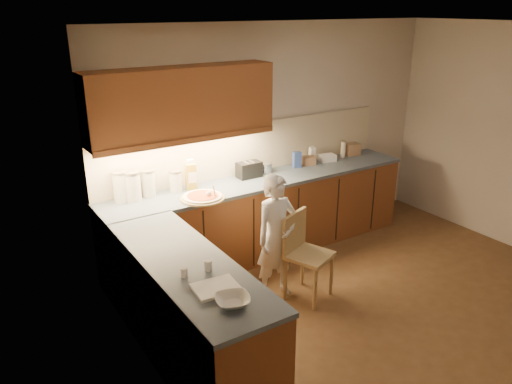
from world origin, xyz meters
TOP-DOWN VIEW (x-y plane):
  - room at (0.00, 0.00)m, footprint 4.54×4.50m
  - l_counter at (-0.92, 1.25)m, footprint 3.77×2.62m
  - backsplash at (-0.38, 1.99)m, footprint 3.75×0.02m
  - upper_cabinets at (-1.27, 1.82)m, footprint 1.95×0.36m
  - pizza_on_board at (-1.25, 1.50)m, footprint 0.45×0.45m
  - child at (-0.79, 0.85)m, footprint 0.48×0.32m
  - wooden_chair at (-0.57, 0.70)m, footprint 0.51×0.51m
  - mixing_bowl at (-1.95, -0.30)m, footprint 0.29×0.29m
  - canister_a at (-1.95, 1.88)m, footprint 0.16×0.16m
  - canister_b at (-1.85, 1.84)m, footprint 0.18×0.18m
  - canister_c at (-1.67, 1.88)m, footprint 0.15×0.15m
  - canister_d at (-1.38, 1.85)m, footprint 0.14×0.14m
  - oil_jug at (-1.22, 1.82)m, footprint 0.13×0.10m
  - toaster at (-0.49, 1.83)m, footprint 0.28×0.16m
  - steel_pot at (-0.24, 1.86)m, footprint 0.16×0.16m
  - blue_box at (0.19, 1.82)m, footprint 0.11×0.08m
  - card_box_a at (0.38, 1.83)m, footprint 0.17×0.14m
  - white_bottle at (0.48, 1.90)m, footprint 0.07×0.07m
  - flat_pack at (0.67, 1.83)m, footprint 0.23×0.18m
  - tall_jar at (0.96, 1.85)m, footprint 0.07×0.07m
  - card_box_b at (1.12, 1.87)m, footprint 0.21×0.18m
  - dough_cloth at (-1.95, -0.07)m, footprint 0.33×0.27m
  - spice_jar_a at (-2.06, 0.20)m, footprint 0.06×0.06m
  - spice_jar_b at (-1.87, 0.19)m, footprint 0.07×0.07m

SIDE VIEW (x-z plane):
  - l_counter at x=-0.92m, z-range 0.00..0.92m
  - wooden_chair at x=-0.57m, z-range 0.07..0.94m
  - child at x=-0.79m, z-range 0.00..1.28m
  - dough_cloth at x=-1.95m, z-range 0.92..0.94m
  - pizza_on_board at x=-1.25m, z-range 0.85..1.03m
  - mixing_bowl at x=-1.95m, z-range 0.92..0.98m
  - spice_jar_a at x=-2.06m, z-range 0.92..0.99m
  - spice_jar_b at x=-1.87m, z-range 0.92..1.00m
  - flat_pack at x=0.67m, z-range 0.92..1.00m
  - card_box_a at x=0.38m, z-range 0.92..1.03m
  - steel_pot at x=-0.24m, z-range 0.92..1.04m
  - card_box_b at x=1.12m, z-range 0.92..1.07m
  - toaster at x=-0.49m, z-range 0.92..1.10m
  - white_bottle at x=0.48m, z-range 0.92..1.11m
  - blue_box at x=0.19m, z-range 0.92..1.11m
  - tall_jar at x=0.96m, z-range 0.92..1.13m
  - canister_d at x=-1.38m, z-range 0.92..1.15m
  - canister_c at x=-1.67m, z-range 0.92..1.20m
  - oil_jug at x=-1.22m, z-range 0.91..1.24m
  - canister_b at x=-1.85m, z-range 0.92..1.23m
  - canister_a at x=-1.95m, z-range 0.92..1.24m
  - backsplash at x=-0.38m, z-range 0.92..1.50m
  - room at x=0.00m, z-range 0.37..2.99m
  - upper_cabinets at x=-1.27m, z-range 1.48..2.21m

